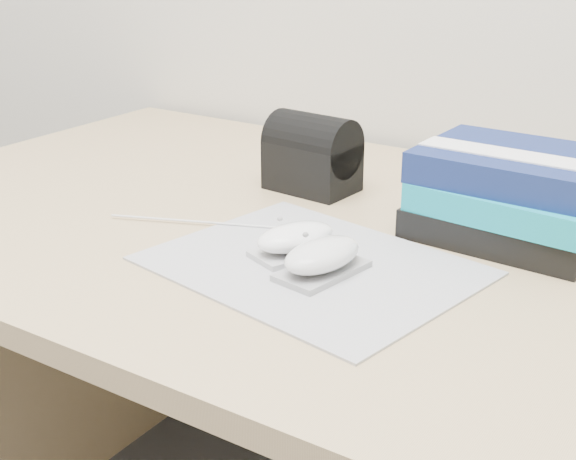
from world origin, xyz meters
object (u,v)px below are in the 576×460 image
Objects in this scene: pouch at (312,154)px; mouse_rear at (295,240)px; desk at (426,390)px; mouse_front at (322,258)px; book_stack at (513,195)px.

mouse_rear is at bearing -62.79° from pouch.
desk is at bearing -14.49° from pouch.
mouse_rear is 1.00× the size of mouse_front.
pouch is (-0.12, 0.22, 0.03)m from mouse_rear.
pouch is at bearing 175.73° from book_stack.
pouch is (-0.22, 0.06, 0.29)m from desk.
desk is 0.30m from book_stack.
mouse_front is 0.27m from book_stack.
desk is 0.37m from pouch.
book_stack is (0.13, 0.23, 0.03)m from mouse_front.
pouch reaches higher than mouse_rear.
mouse_front is 0.89× the size of pouch.
book_stack is at bearing -4.27° from pouch.
mouse_rear reaches higher than desk.
mouse_rear is 0.89× the size of pouch.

